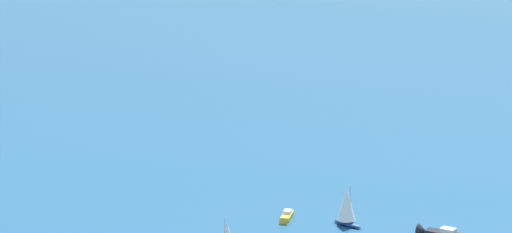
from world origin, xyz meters
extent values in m
cone|color=black|center=(-19.94, 50.00, 0.69)|extent=(3.29, 3.48, 2.74)
cube|color=silver|center=(-14.89, 53.02, 1.89)|extent=(3.70, 3.42, 1.03)
ellipsoid|color=#23478C|center=(-31.47, 37.91, 0.52)|extent=(7.73, 4.64, 1.05)
cylinder|color=#B2B2B7|center=(-30.95, 38.11, 5.34)|extent=(0.14, 0.14, 8.60)
cone|color=white|center=(-31.82, 37.77, 4.91)|extent=(5.32, 5.32, 7.31)
cube|color=gold|center=(-41.86, 28.09, 0.51)|extent=(6.27, 5.45, 1.01)
cone|color=gold|center=(-38.78, 25.74, 0.51)|extent=(2.52, 2.60, 2.03)
cube|color=silver|center=(-42.24, 28.38, 1.39)|extent=(2.75, 2.64, 0.76)
camera|label=1|loc=(149.15, -67.38, 70.23)|focal=68.93mm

